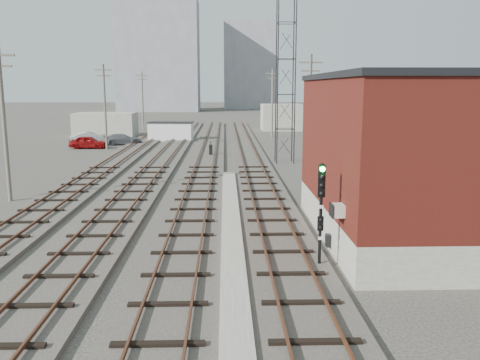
{
  "coord_description": "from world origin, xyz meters",
  "views": [
    {
      "loc": [
        0.23,
        -9.71,
        6.63
      ],
      "look_at": [
        0.94,
        14.45,
        2.2
      ],
      "focal_mm": 38.0,
      "sensor_mm": 36.0,
      "label": 1
    }
  ],
  "objects_px": {
    "switch_stand": "(211,150)",
    "site_trailer": "(171,131)",
    "car_red": "(89,142)",
    "car_grey": "(122,139)",
    "signal_mast": "(321,208)",
    "car_silver": "(90,138)"
  },
  "relations": [
    {
      "from": "signal_mast",
      "to": "car_red",
      "type": "height_order",
      "value": "signal_mast"
    },
    {
      "from": "signal_mast",
      "to": "site_trailer",
      "type": "relative_size",
      "value": 0.68
    },
    {
      "from": "car_red",
      "to": "car_grey",
      "type": "xyz_separation_m",
      "value": [
        2.97,
        3.59,
        -0.05
      ]
    },
    {
      "from": "car_red",
      "to": "car_grey",
      "type": "distance_m",
      "value": 4.66
    },
    {
      "from": "switch_stand",
      "to": "site_trailer",
      "type": "relative_size",
      "value": 0.24
    },
    {
      "from": "site_trailer",
      "to": "car_silver",
      "type": "xyz_separation_m",
      "value": [
        -9.21,
        -3.48,
        -0.48
      ]
    },
    {
      "from": "signal_mast",
      "to": "car_grey",
      "type": "height_order",
      "value": "signal_mast"
    },
    {
      "from": "car_red",
      "to": "car_silver",
      "type": "relative_size",
      "value": 0.96
    },
    {
      "from": "car_grey",
      "to": "signal_mast",
      "type": "bearing_deg",
      "value": -175.56
    },
    {
      "from": "car_silver",
      "to": "car_grey",
      "type": "height_order",
      "value": "car_silver"
    },
    {
      "from": "switch_stand",
      "to": "car_grey",
      "type": "height_order",
      "value": "switch_stand"
    },
    {
      "from": "signal_mast",
      "to": "car_red",
      "type": "xyz_separation_m",
      "value": [
        -18.43,
        37.99,
        -1.61
      ]
    },
    {
      "from": "car_silver",
      "to": "car_grey",
      "type": "relative_size",
      "value": 0.96
    },
    {
      "from": "switch_stand",
      "to": "site_trailer",
      "type": "bearing_deg",
      "value": 101.41
    },
    {
      "from": "signal_mast",
      "to": "switch_stand",
      "type": "bearing_deg",
      "value": 98.92
    },
    {
      "from": "signal_mast",
      "to": "car_silver",
      "type": "distance_m",
      "value": 46.78
    },
    {
      "from": "site_trailer",
      "to": "car_grey",
      "type": "bearing_deg",
      "value": -135.09
    },
    {
      "from": "switch_stand",
      "to": "site_trailer",
      "type": "height_order",
      "value": "site_trailer"
    },
    {
      "from": "switch_stand",
      "to": "car_red",
      "type": "relative_size",
      "value": 0.34
    },
    {
      "from": "switch_stand",
      "to": "car_silver",
      "type": "xyz_separation_m",
      "value": [
        -14.6,
        11.51,
        0.06
      ]
    },
    {
      "from": "car_grey",
      "to": "car_silver",
      "type": "bearing_deg",
      "value": 61.16
    },
    {
      "from": "site_trailer",
      "to": "car_grey",
      "type": "height_order",
      "value": "site_trailer"
    }
  ]
}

